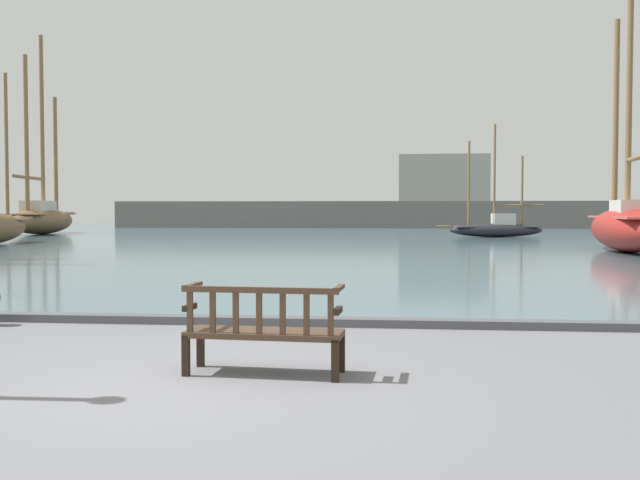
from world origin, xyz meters
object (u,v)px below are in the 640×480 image
object	(u,v)px
sailboat_outer_starboard	(42,216)
park_bench	(264,329)
sailboat_mid_port	(497,227)
sailboat_mid_starboard	(628,223)

from	to	relation	value
sailboat_outer_starboard	park_bench	bearing A→B (deg)	-60.32
sailboat_mid_port	sailboat_mid_starboard	distance (m)	15.43
sailboat_mid_port	sailboat_mid_starboard	xyz separation A→B (m)	(2.87, -15.15, 0.51)
park_bench	sailboat_mid_starboard	xyz separation A→B (m)	(10.57, 21.89, 0.73)
sailboat_mid_port	park_bench	bearing A→B (deg)	-101.74
sailboat_mid_starboard	sailboat_outer_starboard	distance (m)	37.63
sailboat_mid_starboard	sailboat_outer_starboard	world-z (taller)	sailboat_outer_starboard
sailboat_mid_starboard	park_bench	bearing A→B (deg)	-115.77
park_bench	sailboat_mid_port	bearing A→B (deg)	78.26
park_bench	sailboat_outer_starboard	distance (m)	45.65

